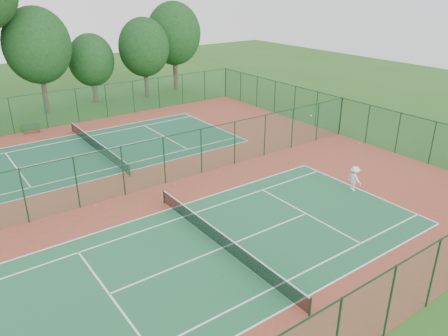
{
  "coord_description": "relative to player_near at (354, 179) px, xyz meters",
  "views": [
    {
      "loc": [
        -11.6,
        -25.13,
        13.22
      ],
      "look_at": [
        4.34,
        -3.21,
        1.6
      ],
      "focal_mm": 35.0,
      "sensor_mm": 36.0,
      "label": 1
    }
  ],
  "objects": [
    {
      "name": "tennis_net_far",
      "position": [
        -11.38,
        17.58,
        -0.36
      ],
      "size": [
        0.1,
        12.9,
        0.97
      ],
      "color": "#143921",
      "rests_on": "ground"
    },
    {
      "name": "stray_ball_c",
      "position": [
        -15.11,
        8.25,
        -0.86
      ],
      "size": [
        0.06,
        0.06,
        0.06
      ],
      "primitive_type": "sphere",
      "color": "#F4F438",
      "rests_on": "red_pad"
    },
    {
      "name": "fence_south",
      "position": [
        -11.38,
        -9.42,
        0.86
      ],
      "size": [
        40.0,
        0.09,
        3.5
      ],
      "color": "#164324",
      "rests_on": "ground"
    },
    {
      "name": "red_pad",
      "position": [
        -11.38,
        8.58,
        -0.9
      ],
      "size": [
        40.0,
        36.0,
        0.01
      ],
      "primitive_type": "cube",
      "color": "brown",
      "rests_on": "ground"
    },
    {
      "name": "tennis_net_near",
      "position": [
        -11.38,
        -0.42,
        -0.36
      ],
      "size": [
        0.1,
        12.9,
        0.97
      ],
      "color": "#14391E",
      "rests_on": "ground"
    },
    {
      "name": "court_far",
      "position": [
        -11.38,
        17.58,
        -0.89
      ],
      "size": [
        23.77,
        10.97,
        0.01
      ],
      "primitive_type": "cube",
      "color": "#1B553B",
      "rests_on": "red_pad"
    },
    {
      "name": "fence_divider",
      "position": [
        -11.38,
        8.58,
        0.86
      ],
      "size": [
        40.0,
        0.09,
        3.5
      ],
      "color": "#174628",
      "rests_on": "ground"
    },
    {
      "name": "stray_ball_b",
      "position": [
        -5.88,
        7.83,
        -0.86
      ],
      "size": [
        0.07,
        0.07,
        0.07
      ],
      "primitive_type": "sphere",
      "color": "#CDDD33",
      "rests_on": "red_pad"
    },
    {
      "name": "court_near",
      "position": [
        -11.38,
        -0.42,
        -0.89
      ],
      "size": [
        23.77,
        10.97,
        0.01
      ],
      "primitive_type": "cube",
      "color": "#1E613A",
      "rests_on": "red_pad"
    },
    {
      "name": "fence_north",
      "position": [
        -11.38,
        26.58,
        0.86
      ],
      "size": [
        40.0,
        0.09,
        3.5
      ],
      "color": "#1A4E29",
      "rests_on": "ground"
    },
    {
      "name": "ground",
      "position": [
        -11.38,
        8.58,
        -0.9
      ],
      "size": [
        120.0,
        120.0,
        0.0
      ],
      "primitive_type": "plane",
      "color": "#25541A",
      "rests_on": "ground"
    },
    {
      "name": "player_near",
      "position": [
        0.0,
        0.0,
        0.0
      ],
      "size": [
        0.75,
        1.19,
        1.76
      ],
      "primitive_type": "imported",
      "rotation": [
        0.0,
        0.0,
        1.48
      ],
      "color": "silver",
      "rests_on": "court_near"
    },
    {
      "name": "bench",
      "position": [
        -14.58,
        25.79,
        -0.39
      ],
      "size": [
        1.63,
        0.75,
        0.97
      ],
      "rotation": [
        0.0,
        0.0,
        -0.19
      ],
      "color": "#13371A",
      "rests_on": "red_pad"
    },
    {
      "name": "fence_east",
      "position": [
        8.62,
        8.58,
        0.86
      ],
      "size": [
        0.09,
        36.0,
        3.5
      ],
      "rotation": [
        0.0,
        0.0,
        1.57
      ],
      "color": "#1A5036",
      "rests_on": "ground"
    },
    {
      "name": "stray_ball_a",
      "position": [
        -9.38,
        7.99,
        -0.86
      ],
      "size": [
        0.07,
        0.07,
        0.07
      ],
      "primitive_type": "sphere",
      "color": "#BDDD33",
      "rests_on": "red_pad"
    },
    {
      "name": "evergreen_row",
      "position": [
        -10.88,
        32.83,
        -0.9
      ],
      "size": [
        39.0,
        5.0,
        12.0
      ],
      "primitive_type": null,
      "color": "black",
      "rests_on": "ground"
    }
  ]
}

